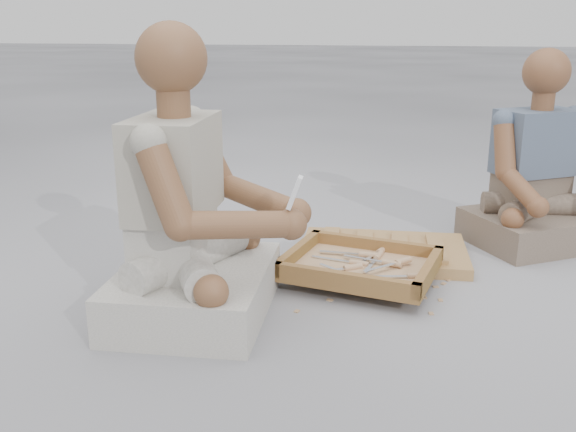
% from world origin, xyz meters
% --- Properties ---
extents(ground, '(60.00, 60.00, 0.00)m').
position_xyz_m(ground, '(0.00, 0.00, 0.00)').
color(ground, '#A2A2A8').
rests_on(ground, ground).
extents(carved_panel, '(0.69, 0.49, 0.04)m').
position_xyz_m(carved_panel, '(0.26, 0.61, 0.02)').
color(carved_panel, olive).
rests_on(carved_panel, ground).
extents(tool_tray, '(0.59, 0.50, 0.07)m').
position_xyz_m(tool_tray, '(0.20, 0.31, 0.07)').
color(tool_tray, brown).
rests_on(tool_tray, carved_panel).
extents(chisel_0, '(0.22, 0.02, 0.02)m').
position_xyz_m(chisel_0, '(0.20, 0.40, 0.08)').
color(chisel_0, silver).
rests_on(chisel_0, tool_tray).
extents(chisel_1, '(0.06, 0.22, 0.02)m').
position_xyz_m(chisel_1, '(0.26, 0.39, 0.07)').
color(chisel_1, silver).
rests_on(chisel_1, tool_tray).
extents(chisel_2, '(0.22, 0.06, 0.02)m').
position_xyz_m(chisel_2, '(0.18, 0.33, 0.07)').
color(chisel_2, silver).
rests_on(chisel_2, tool_tray).
extents(chisel_3, '(0.22, 0.07, 0.02)m').
position_xyz_m(chisel_3, '(0.39, 0.23, 0.07)').
color(chisel_3, silver).
rests_on(chisel_3, tool_tray).
extents(chisel_4, '(0.19, 0.15, 0.02)m').
position_xyz_m(chisel_4, '(0.20, 0.15, 0.08)').
color(chisel_4, silver).
rests_on(chisel_4, tool_tray).
extents(chisel_5, '(0.16, 0.17, 0.02)m').
position_xyz_m(chisel_5, '(0.34, 0.32, 0.09)').
color(chisel_5, silver).
rests_on(chisel_5, tool_tray).
extents(chisel_6, '(0.19, 0.14, 0.02)m').
position_xyz_m(chisel_6, '(0.16, 0.26, 0.07)').
color(chisel_6, silver).
rests_on(chisel_6, tool_tray).
extents(chisel_7, '(0.22, 0.07, 0.02)m').
position_xyz_m(chisel_7, '(0.30, 0.33, 0.08)').
color(chisel_7, silver).
rests_on(chisel_7, tool_tray).
extents(chisel_8, '(0.10, 0.21, 0.02)m').
position_xyz_m(chisel_8, '(0.26, 0.45, 0.08)').
color(chisel_8, silver).
rests_on(chisel_8, tool_tray).
extents(wood_chip_0, '(0.02, 0.02, 0.00)m').
position_xyz_m(wood_chip_0, '(0.13, 0.53, 0.00)').
color(wood_chip_0, tan).
rests_on(wood_chip_0, ground).
extents(wood_chip_1, '(0.02, 0.02, 0.00)m').
position_xyz_m(wood_chip_1, '(0.29, 0.58, 0.00)').
color(wood_chip_1, tan).
rests_on(wood_chip_1, ground).
extents(wood_chip_2, '(0.02, 0.02, 0.00)m').
position_xyz_m(wood_chip_2, '(0.48, 0.33, 0.00)').
color(wood_chip_2, tan).
rests_on(wood_chip_2, ground).
extents(wood_chip_3, '(0.02, 0.02, 0.00)m').
position_xyz_m(wood_chip_3, '(0.03, 0.02, 0.00)').
color(wood_chip_3, tan).
rests_on(wood_chip_3, ground).
extents(wood_chip_4, '(0.02, 0.02, 0.00)m').
position_xyz_m(wood_chip_4, '(0.50, 0.36, 0.00)').
color(wood_chip_4, tan).
rests_on(wood_chip_4, ground).
extents(wood_chip_5, '(0.02, 0.02, 0.00)m').
position_xyz_m(wood_chip_5, '(0.49, 0.21, 0.00)').
color(wood_chip_5, tan).
rests_on(wood_chip_5, ground).
extents(wood_chip_6, '(0.02, 0.02, 0.00)m').
position_xyz_m(wood_chip_6, '(0.46, 0.10, 0.00)').
color(wood_chip_6, tan).
rests_on(wood_chip_6, ground).
extents(wood_chip_7, '(0.02, 0.02, 0.00)m').
position_xyz_m(wood_chip_7, '(0.38, 0.20, 0.00)').
color(wood_chip_7, tan).
rests_on(wood_chip_7, ground).
extents(wood_chip_8, '(0.02, 0.02, 0.00)m').
position_xyz_m(wood_chip_8, '(0.01, 0.35, 0.00)').
color(wood_chip_8, tan).
rests_on(wood_chip_8, ground).
extents(wood_chip_9, '(0.02, 0.02, 0.00)m').
position_xyz_m(wood_chip_9, '(0.02, 0.48, 0.00)').
color(wood_chip_9, tan).
rests_on(wood_chip_9, ground).
extents(wood_chip_10, '(0.02, 0.02, 0.00)m').
position_xyz_m(wood_chip_10, '(0.12, 0.13, 0.00)').
color(wood_chip_10, tan).
rests_on(wood_chip_10, ground).
extents(wood_chip_11, '(0.02, 0.02, 0.00)m').
position_xyz_m(wood_chip_11, '(0.52, 0.40, 0.00)').
color(wood_chip_11, tan).
rests_on(wood_chip_11, ground).
extents(wood_chip_12, '(0.02, 0.02, 0.00)m').
position_xyz_m(wood_chip_12, '(0.43, 0.53, 0.00)').
color(wood_chip_12, tan).
rests_on(wood_chip_12, ground).
extents(wood_chip_13, '(0.02, 0.02, 0.00)m').
position_xyz_m(wood_chip_13, '(0.44, 0.22, 0.00)').
color(wood_chip_13, tan).
rests_on(wood_chip_13, ground).
extents(craftsman, '(0.63, 0.62, 0.92)m').
position_xyz_m(craftsman, '(-0.30, -0.06, 0.31)').
color(craftsman, beige).
rests_on(craftsman, ground).
extents(companion, '(0.67, 0.63, 0.82)m').
position_xyz_m(companion, '(0.88, 0.93, 0.27)').
color(companion, '#786656').
rests_on(companion, ground).
extents(mobile_phone, '(0.05, 0.05, 0.10)m').
position_xyz_m(mobile_phone, '(0.05, -0.09, 0.43)').
color(mobile_phone, white).
rests_on(mobile_phone, craftsman).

